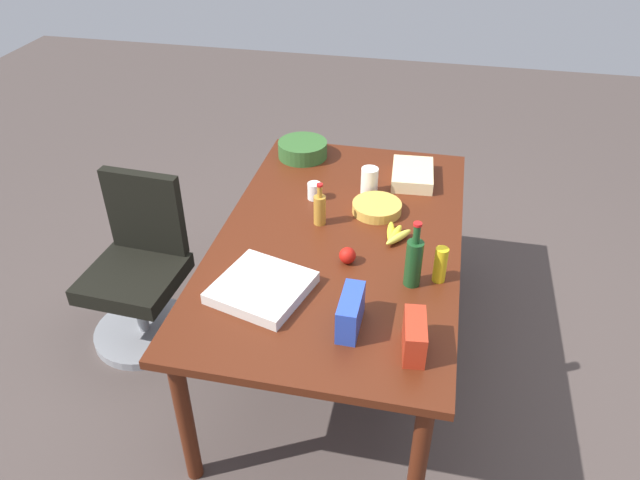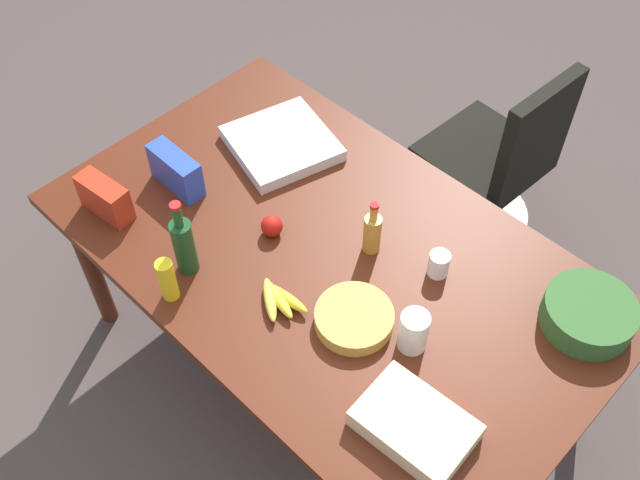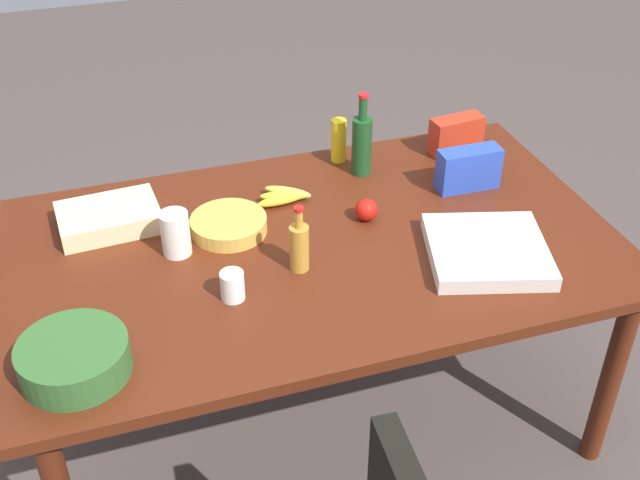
# 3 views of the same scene
# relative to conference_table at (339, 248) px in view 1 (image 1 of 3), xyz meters

# --- Properties ---
(ground_plane) EXTENTS (10.00, 10.00, 0.00)m
(ground_plane) POSITION_rel_conference_table_xyz_m (0.00, 0.00, -0.71)
(ground_plane) COLOR #4B403C
(conference_table) EXTENTS (1.92, 1.15, 0.79)m
(conference_table) POSITION_rel_conference_table_xyz_m (0.00, 0.00, 0.00)
(conference_table) COLOR #4E1E0E
(conference_table) RESTS_ON ground
(office_chair) EXTENTS (0.56, 0.56, 0.93)m
(office_chair) POSITION_rel_conference_table_xyz_m (-0.04, 1.09, -0.35)
(office_chair) COLOR gray
(office_chair) RESTS_ON ground
(salad_bowl) EXTENTS (0.31, 0.31, 0.09)m
(salad_bowl) POSITION_rel_conference_table_xyz_m (0.76, 0.36, 0.12)
(salad_bowl) COLOR #305E29
(salad_bowl) RESTS_ON conference_table
(chip_bag_blue) EXTENTS (0.22, 0.08, 0.15)m
(chip_bag_blue) POSITION_rel_conference_table_xyz_m (-0.61, -0.16, 0.15)
(chip_bag_blue) COLOR #2948BA
(chip_bag_blue) RESTS_ON conference_table
(chip_bag_red) EXTENTS (0.21, 0.10, 0.14)m
(chip_bag_red) POSITION_rel_conference_table_xyz_m (-0.69, -0.41, 0.15)
(chip_bag_red) COLOR red
(chip_bag_red) RESTS_ON conference_table
(banana_bunch) EXTENTS (0.20, 0.13, 0.04)m
(banana_bunch) POSITION_rel_conference_table_xyz_m (0.03, -0.26, 0.10)
(banana_bunch) COLOR yellow
(banana_bunch) RESTS_ON conference_table
(pizza_box) EXTENTS (0.44, 0.44, 0.05)m
(pizza_box) POSITION_rel_conference_table_xyz_m (-0.48, 0.24, 0.10)
(pizza_box) COLOR silver
(pizza_box) RESTS_ON conference_table
(wine_bottle) EXTENTS (0.07, 0.07, 0.31)m
(wine_bottle) POSITION_rel_conference_table_xyz_m (-0.29, -0.37, 0.20)
(wine_bottle) COLOR #19451E
(wine_bottle) RESTS_ON conference_table
(dressing_bottle) EXTENTS (0.07, 0.07, 0.22)m
(dressing_bottle) POSITION_rel_conference_table_xyz_m (0.09, 0.12, 0.16)
(dressing_bottle) COLOR #BB842D
(dressing_bottle) RESTS_ON conference_table
(mayo_jar) EXTENTS (0.11, 0.11, 0.15)m
(mayo_jar) POSITION_rel_conference_table_xyz_m (0.43, -0.08, 0.15)
(mayo_jar) COLOR white
(mayo_jar) RESTS_ON conference_table
(paper_cup) EXTENTS (0.08, 0.08, 0.09)m
(paper_cup) POSITION_rel_conference_table_xyz_m (0.31, 0.19, 0.12)
(paper_cup) COLOR white
(paper_cup) RESTS_ON conference_table
(sheet_cake) EXTENTS (0.33, 0.24, 0.07)m
(sheet_cake) POSITION_rel_conference_table_xyz_m (0.61, -0.29, 0.11)
(sheet_cake) COLOR beige
(sheet_cake) RESTS_ON conference_table
(mustard_bottle) EXTENTS (0.07, 0.07, 0.17)m
(mustard_bottle) POSITION_rel_conference_table_xyz_m (-0.24, -0.48, 0.16)
(mustard_bottle) COLOR yellow
(mustard_bottle) RESTS_ON conference_table
(apple_red) EXTENTS (0.09, 0.09, 0.08)m
(apple_red) POSITION_rel_conference_table_xyz_m (-0.20, -0.07, 0.11)
(apple_red) COLOR red
(apple_red) RESTS_ON conference_table
(chip_bowl) EXTENTS (0.29, 0.29, 0.05)m
(chip_bowl) POSITION_rel_conference_table_xyz_m (0.25, -0.15, 0.10)
(chip_bowl) COLOR gold
(chip_bowl) RESTS_ON conference_table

